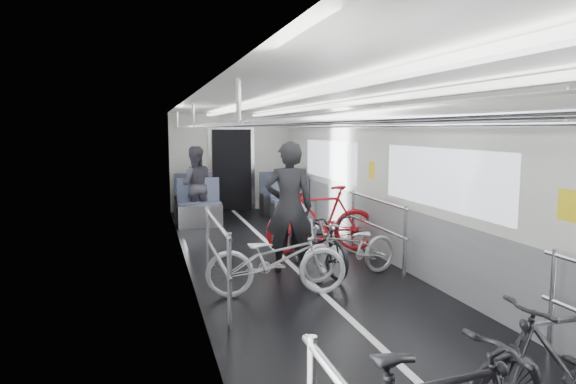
% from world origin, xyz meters
% --- Properties ---
extents(car_shell, '(3.02, 14.01, 2.41)m').
position_xyz_m(car_shell, '(0.00, 1.78, 1.13)').
color(car_shell, black).
rests_on(car_shell, ground).
extents(bike_left_far, '(1.77, 0.82, 0.89)m').
position_xyz_m(bike_left_far, '(-0.56, 0.27, 0.45)').
color(bike_left_far, silver).
rests_on(bike_left_far, floor).
extents(bike_right_near, '(1.60, 0.48, 0.96)m').
position_xyz_m(bike_right_near, '(0.60, -2.98, 0.48)').
color(bike_right_near, black).
rests_on(bike_right_near, floor).
extents(bike_right_mid, '(1.64, 0.93, 0.82)m').
position_xyz_m(bike_right_mid, '(0.60, 0.72, 0.41)').
color(bike_right_mid, '#A3A3A7').
rests_on(bike_right_mid, floor).
extents(bike_right_far, '(1.87, 0.71, 1.10)m').
position_xyz_m(bike_right_far, '(0.68, 2.18, 0.55)').
color(bike_right_far, '#AA151B').
rests_on(bike_right_far, floor).
extents(bike_aisle, '(0.88, 1.70, 0.85)m').
position_xyz_m(bike_aisle, '(0.26, 1.15, 0.42)').
color(bike_aisle, black).
rests_on(bike_aisle, floor).
extents(person_standing, '(0.75, 0.58, 1.84)m').
position_xyz_m(person_standing, '(-0.13, 1.25, 0.92)').
color(person_standing, black).
rests_on(person_standing, floor).
extents(person_seated, '(0.81, 0.64, 1.65)m').
position_xyz_m(person_seated, '(-1.06, 5.34, 0.83)').
color(person_seated, '#2F2D36').
rests_on(person_seated, floor).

